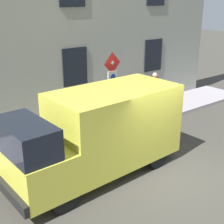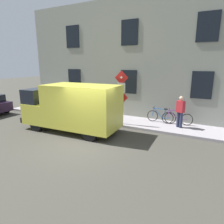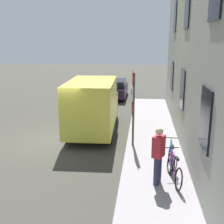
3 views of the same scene
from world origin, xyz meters
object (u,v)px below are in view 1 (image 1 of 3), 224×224
Objects in this scene: bicycle_purple at (143,100)px; pedestrian at (154,90)px; bicycle_blue at (128,104)px; sign_post_stacked at (112,85)px; delivery_van at (99,132)px.

pedestrian is at bearing 105.45° from bicycle_purple.
bicycle_blue is at bearing 91.15° from pedestrian.
pedestrian is (-0.50, -1.13, 0.56)m from bicycle_blue.
sign_post_stacked is 1.70× the size of pedestrian.
delivery_van is 5.79m from pedestrian.
bicycle_blue is at bearing -54.67° from sign_post_stacked.
delivery_van is 5.92m from bicycle_purple.
delivery_van is 3.16× the size of bicycle_blue.
sign_post_stacked reaches higher than bicycle_purple.
pedestrian is (0.90, -3.10, -0.93)m from sign_post_stacked.
pedestrian reaches higher than bicycle_blue.
sign_post_stacked is 2.84m from bicycle_blue.
bicycle_purple is at bearing 48.08° from pedestrian.
bicycle_purple is at bearing -64.19° from sign_post_stacked.
sign_post_stacked is 3.54m from bicycle_purple.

